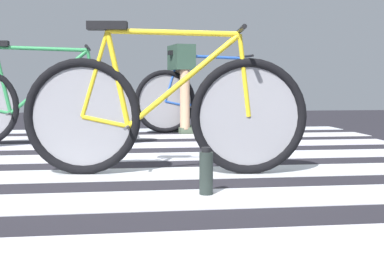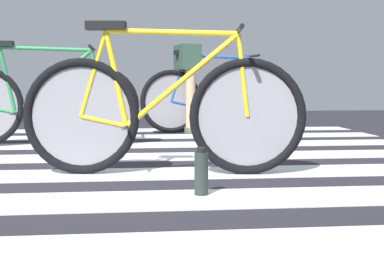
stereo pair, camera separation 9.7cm
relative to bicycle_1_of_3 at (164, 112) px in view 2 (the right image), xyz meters
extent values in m
cube|color=#242329|center=(-0.31, 0.30, -0.40)|extent=(18.00, 14.00, 0.02)
cube|color=silver|center=(-0.26, -1.48, -0.38)|extent=(5.20, 0.44, 0.00)
cube|color=silver|center=(-0.45, -0.72, -0.38)|extent=(5.20, 0.44, 0.00)
cube|color=silver|center=(-0.29, 0.02, -0.38)|extent=(5.20, 0.44, 0.00)
cube|color=silver|center=(-0.19, 0.77, -0.38)|extent=(5.20, 0.44, 0.00)
cube|color=silver|center=(-0.32, 1.55, -0.38)|extent=(5.20, 0.44, 0.00)
cube|color=silver|center=(-0.21, 2.29, -0.38)|extent=(5.20, 0.44, 0.00)
cube|color=silver|center=(-0.18, 3.09, -0.38)|extent=(5.20, 0.44, 0.00)
torus|color=black|center=(-0.50, 0.06, -0.03)|extent=(0.72, 0.14, 0.72)
torus|color=black|center=(0.51, -0.06, -0.03)|extent=(0.72, 0.14, 0.72)
cylinder|color=gray|center=(-0.50, 0.06, -0.03)|extent=(0.60, 0.08, 0.61)
cylinder|color=gray|center=(0.51, -0.06, -0.03)|extent=(0.60, 0.08, 0.61)
cylinder|color=yellow|center=(0.05, -0.01, 0.48)|extent=(0.80, 0.13, 0.05)
cylinder|color=yellow|center=(0.11, -0.01, 0.19)|extent=(0.70, 0.12, 0.59)
cylinder|color=yellow|center=(-0.28, 0.03, 0.20)|extent=(0.16, 0.05, 0.59)
cylinder|color=yellow|center=(-0.36, 0.04, -0.06)|extent=(0.29, 0.06, 0.09)
cylinder|color=yellow|center=(-0.42, 0.05, 0.23)|extent=(0.19, 0.05, 0.53)
cylinder|color=yellow|center=(0.48, -0.06, 0.22)|extent=(0.09, 0.04, 0.50)
cube|color=black|center=(-0.34, 0.04, 0.52)|extent=(0.25, 0.12, 0.05)
cylinder|color=black|center=(0.45, -0.05, 0.49)|extent=(0.09, 0.52, 0.03)
cylinder|color=#4C4C51|center=(-0.22, 0.03, -0.09)|extent=(0.06, 0.34, 0.02)
torus|color=black|center=(-0.50, 1.60, -0.03)|extent=(0.72, 0.06, 0.72)
cylinder|color=gray|center=(-0.50, 1.60, -0.03)|extent=(0.61, 0.01, 0.61)
cylinder|color=#2F874C|center=(-0.96, 1.60, 0.48)|extent=(0.80, 0.04, 0.05)
cylinder|color=#2F874C|center=(-0.90, 1.60, 0.19)|extent=(0.70, 0.04, 0.59)
cylinder|color=#2F874C|center=(-1.30, 1.60, 0.20)|extent=(0.15, 0.04, 0.59)
cylinder|color=#2F874C|center=(-0.53, 1.60, 0.22)|extent=(0.09, 0.03, 0.50)
cylinder|color=black|center=(-0.56, 1.60, 0.49)|extent=(0.03, 0.52, 0.03)
cylinder|color=#4C4C51|center=(-1.24, 1.60, -0.09)|extent=(0.02, 0.34, 0.02)
torus|color=black|center=(0.23, 2.73, -0.03)|extent=(0.71, 0.18, 0.72)
torus|color=black|center=(1.23, 2.90, -0.03)|extent=(0.71, 0.18, 0.72)
cylinder|color=gray|center=(0.23, 2.73, -0.03)|extent=(0.60, 0.11, 0.61)
cylinder|color=gray|center=(1.23, 2.90, -0.03)|extent=(0.60, 0.11, 0.61)
cylinder|color=#2755B3|center=(0.78, 2.82, 0.48)|extent=(0.79, 0.17, 0.05)
cylinder|color=#2755B3|center=(0.84, 2.83, 0.19)|extent=(0.70, 0.16, 0.59)
cylinder|color=#2755B3|center=(0.44, 2.76, 0.20)|extent=(0.16, 0.06, 0.59)
cylinder|color=#2755B3|center=(0.36, 2.75, -0.06)|extent=(0.29, 0.08, 0.09)
cylinder|color=#2755B3|center=(0.30, 2.74, 0.23)|extent=(0.19, 0.06, 0.53)
cylinder|color=#2755B3|center=(1.20, 2.90, 0.22)|extent=(0.09, 0.04, 0.50)
cube|color=black|center=(0.38, 2.75, 0.52)|extent=(0.25, 0.13, 0.05)
cylinder|color=black|center=(1.17, 2.89, 0.49)|extent=(0.12, 0.52, 0.03)
cylinder|color=#4C4C51|center=(0.50, 2.77, -0.09)|extent=(0.08, 0.34, 0.02)
cylinder|color=tan|center=(0.39, 2.90, 0.12)|extent=(0.11, 0.11, 0.91)
cylinder|color=tan|center=(0.44, 2.62, 0.12)|extent=(0.11, 0.11, 0.91)
cube|color=#2C4638|center=(0.41, 2.76, 0.47)|extent=(0.29, 0.44, 0.28)
cube|color=#596B54|center=(0.46, 2.91, -0.35)|extent=(0.27, 0.14, 0.07)
cube|color=#596B54|center=(0.51, 2.63, -0.35)|extent=(0.27, 0.14, 0.07)
cylinder|color=#242D29|center=(0.16, -0.63, -0.28)|extent=(0.07, 0.07, 0.22)
cylinder|color=black|center=(0.16, -0.63, -0.15)|extent=(0.05, 0.05, 0.02)
camera|label=1|loc=(-0.26, -3.19, 0.17)|focal=48.88mm
camera|label=2|loc=(-0.16, -3.19, 0.17)|focal=48.88mm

